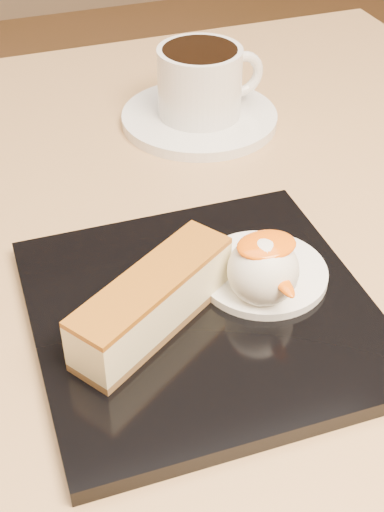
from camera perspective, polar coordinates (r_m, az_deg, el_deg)
name	(u,v)px	position (r m, az deg, el deg)	size (l,w,h in m)	color
table	(171,388)	(0.64, -1.72, -10.53)	(0.80, 0.80, 0.72)	black
dessert_plate	(202,313)	(0.48, 0.82, -4.62)	(0.22, 0.22, 0.01)	black
cheesecake	(153,302)	(0.45, -3.14, -3.66)	(0.12, 0.10, 0.04)	brown
cream_smear	(262,273)	(0.49, 5.65, -1.36)	(0.09, 0.09, 0.01)	white
ice_cream_scoop	(263,270)	(0.46, 5.70, -1.16)	(0.05, 0.05, 0.05)	white
mango_sauce	(266,245)	(0.45, 5.98, 0.87)	(0.04, 0.03, 0.01)	#FF6308
mint_sprig	(210,257)	(0.50, 1.47, -0.09)	(0.03, 0.02, 0.00)	#2C8730
saucer	(199,118)	(0.70, 0.60, 10.99)	(0.15, 0.15, 0.01)	white
coffee_cup	(202,80)	(0.68, 0.78, 13.87)	(0.11, 0.08, 0.06)	white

